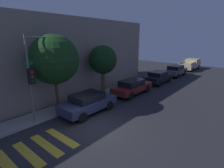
# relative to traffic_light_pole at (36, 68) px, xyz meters

# --- Properties ---
(ground_plane) EXTENTS (60.00, 60.00, 0.00)m
(ground_plane) POSITION_rel_traffic_light_pole_xyz_m (1.60, -3.37, -3.49)
(ground_plane) COLOR #28282D
(sidewalk) EXTENTS (26.00, 1.69, 0.14)m
(sidewalk) POSITION_rel_traffic_light_pole_xyz_m (1.60, 0.68, -3.42)
(sidewalk) COLOR gray
(sidewalk) RESTS_ON ground
(building_row) EXTENTS (26.00, 6.00, 6.93)m
(building_row) POSITION_rel_traffic_light_pole_xyz_m (1.60, 4.93, -0.02)
(building_row) COLOR gray
(building_row) RESTS_ON ground
(crosswalk) EXTENTS (3.16, 2.60, 0.00)m
(crosswalk) POSITION_rel_traffic_light_pole_xyz_m (-1.62, -2.57, -3.49)
(crosswalk) COLOR gold
(crosswalk) RESTS_ON ground
(traffic_light_pole) EXTENTS (2.20, 0.56, 5.39)m
(traffic_light_pole) POSITION_rel_traffic_light_pole_xyz_m (0.00, 0.00, 0.00)
(traffic_light_pole) COLOR slate
(traffic_light_pole) RESTS_ON ground
(sedan_near_corner) EXTENTS (4.20, 1.81, 1.45)m
(sedan_near_corner) POSITION_rel_traffic_light_pole_xyz_m (2.88, -1.27, -2.72)
(sedan_near_corner) COLOR #2D3351
(sedan_near_corner) RESTS_ON ground
(sedan_middle) EXTENTS (4.58, 1.77, 1.40)m
(sedan_middle) POSITION_rel_traffic_light_pole_xyz_m (8.46, -1.27, -2.74)
(sedan_middle) COLOR maroon
(sedan_middle) RESTS_ON ground
(sedan_far_end) EXTENTS (4.30, 1.80, 1.42)m
(sedan_far_end) POSITION_rel_traffic_light_pole_xyz_m (13.95, -1.27, -2.72)
(sedan_far_end) COLOR black
(sedan_far_end) RESTS_ON ground
(sedan_tail_of_row) EXTENTS (4.58, 1.81, 1.47)m
(sedan_tail_of_row) POSITION_rel_traffic_light_pole_xyz_m (19.41, -1.27, -2.71)
(sedan_tail_of_row) COLOR #4C5156
(sedan_tail_of_row) RESTS_ON ground
(pickup_truck) EXTENTS (5.44, 2.10, 1.72)m
(pickup_truck) POSITION_rel_traffic_light_pole_xyz_m (26.07, -1.27, -2.60)
(pickup_truck) COLOR tan
(pickup_truck) RESTS_ON ground
(tree_near_corner) EXTENTS (3.34, 3.34, 5.47)m
(tree_near_corner) POSITION_rel_traffic_light_pole_xyz_m (1.54, 0.47, 0.30)
(tree_near_corner) COLOR #42301E
(tree_near_corner) RESTS_ON ground
(tree_midblock) EXTENTS (2.50, 2.50, 4.60)m
(tree_midblock) POSITION_rel_traffic_light_pole_xyz_m (6.31, 0.47, -0.17)
(tree_midblock) COLOR brown
(tree_midblock) RESTS_ON ground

